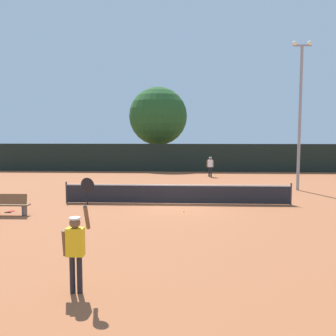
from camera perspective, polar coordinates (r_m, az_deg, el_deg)
The scene contains 11 objects.
ground_plane at distance 18.77m, azimuth 1.39°, elevation -5.45°, with size 120.00×120.00×0.00m, color #9E5633.
tennis_net at distance 18.68m, azimuth 1.39°, elevation -3.91°, with size 11.30×0.08×1.07m.
perimeter_fence at distance 34.42m, azimuth 2.04°, elevation 1.58°, with size 35.96×0.12×2.56m, color black.
player_serving at distance 8.52m, azimuth -13.87°, elevation -11.04°, with size 0.68×0.40×2.54m.
player_receiving at distance 30.42m, azimuth 6.45°, elevation 0.49°, with size 0.57×0.24×1.60m.
tennis_ball at distance 16.85m, azimuth 2.40°, elevation -6.58°, with size 0.07×0.07×0.07m, color #CCE033.
spare_racket at distance 18.33m, azimuth -22.85°, elevation -6.07°, with size 0.28×0.52×0.04m.
courtside_bench at distance 17.43m, azimuth -23.27°, elevation -5.11°, with size 1.80×0.44×0.95m.
light_pole at distance 24.36m, azimuth 19.51°, elevation 8.73°, with size 1.18×0.28×9.03m.
large_tree at distance 38.83m, azimuth -1.53°, elevation 7.89°, with size 5.97×5.97×8.27m.
parked_car_near at distance 41.12m, azimuth -1.87°, elevation 1.48°, with size 2.14×4.30×1.69m.
Camera 1 is at (0.45, -18.44, 3.49)m, focal length 39.95 mm.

